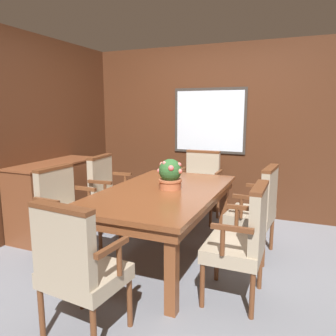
# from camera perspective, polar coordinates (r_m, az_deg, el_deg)

# --- Properties ---
(ground_plane) EXTENTS (14.00, 14.00, 0.00)m
(ground_plane) POSITION_cam_1_polar(r_m,az_deg,el_deg) (3.45, -0.61, -16.33)
(ground_plane) COLOR gray
(wall_back) EXTENTS (7.20, 0.08, 2.45)m
(wall_back) POSITION_cam_1_polar(r_m,az_deg,el_deg) (4.89, 8.11, 6.42)
(wall_back) COLOR #4C2816
(wall_back) RESTS_ON ground_plane
(wall_left) EXTENTS (0.06, 7.20, 2.45)m
(wall_left) POSITION_cam_1_polar(r_m,az_deg,el_deg) (4.23, -25.25, 4.95)
(wall_left) COLOR #4C2816
(wall_left) RESTS_ON ground_plane
(dining_table) EXTENTS (1.11, 1.93, 0.73)m
(dining_table) POSITION_cam_1_polar(r_m,az_deg,el_deg) (3.36, -0.98, -5.31)
(dining_table) COLOR brown
(dining_table) RESTS_ON ground_plane
(chair_right_near) EXTENTS (0.45, 0.57, 0.97)m
(chair_right_near) POSITION_cam_1_polar(r_m,az_deg,el_deg) (2.73, 12.94, -11.66)
(chair_right_near) COLOR brown
(chair_right_near) RESTS_ON ground_plane
(chair_left_near) EXTENTS (0.48, 0.59, 0.97)m
(chair_left_near) POSITION_cam_1_polar(r_m,az_deg,el_deg) (3.53, -17.59, -6.82)
(chair_left_near) COLOR brown
(chair_left_near) RESTS_ON ground_plane
(chair_head_far) EXTENTS (0.57, 0.45, 0.97)m
(chair_head_far) POSITION_cam_1_polar(r_m,az_deg,el_deg) (4.60, 5.68, -2.44)
(chair_head_far) COLOR brown
(chair_head_far) RESTS_ON ground_plane
(chair_left_far) EXTENTS (0.48, 0.59, 0.97)m
(chair_left_far) POSITION_cam_1_polar(r_m,az_deg,el_deg) (4.20, -10.32, -3.78)
(chair_left_far) COLOR brown
(chair_left_far) RESTS_ON ground_plane
(chair_right_far) EXTENTS (0.49, 0.59, 0.97)m
(chair_right_far) POSITION_cam_1_polar(r_m,az_deg,el_deg) (3.56, 15.34, -6.54)
(chair_right_far) COLOR brown
(chair_right_far) RESTS_ON ground_plane
(chair_head_near) EXTENTS (0.60, 0.49, 0.97)m
(chair_head_near) POSITION_cam_1_polar(r_m,az_deg,el_deg) (2.31, -15.57, -15.88)
(chair_head_near) COLOR brown
(chair_head_near) RESTS_ON ground_plane
(potted_plant) EXTENTS (0.26, 0.25, 0.31)m
(potted_plant) POSITION_cam_1_polar(r_m,az_deg,el_deg) (3.34, 0.40, -1.06)
(potted_plant) COLOR #B2603D
(potted_plant) RESTS_ON dining_table
(sideboard_cabinet) EXTENTS (0.49, 1.25, 0.89)m
(sideboard_cabinet) POSITION_cam_1_polar(r_m,az_deg,el_deg) (4.40, -18.93, -4.79)
(sideboard_cabinet) COLOR brown
(sideboard_cabinet) RESTS_ON ground_plane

